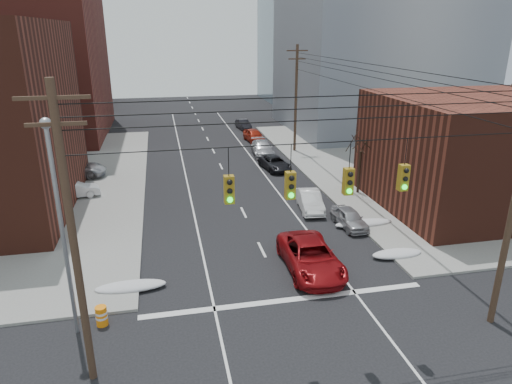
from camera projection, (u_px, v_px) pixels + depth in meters
name	position (u px, v px, depth m)	size (l,w,h in m)	color
sidewalk_ne	(490.00, 158.00, 46.14)	(40.00, 40.00, 0.15)	gray
building_brick_far	(33.00, 70.00, 77.21)	(22.00, 18.00, 12.00)	#4F2217
building_office	(379.00, 29.00, 56.69)	(22.00, 20.00, 25.00)	gray
building_glass	(322.00, 38.00, 81.55)	(20.00, 18.00, 22.00)	gray
building_storefront	(493.00, 152.00, 32.94)	(16.00, 12.00, 8.00)	#4F2217
utility_pole_left	(73.00, 237.00, 15.21)	(2.20, 0.28, 11.00)	#473323
utility_pole_far	(296.00, 97.00, 47.10)	(2.20, 0.28, 11.00)	#473323
traffic_signals	(320.00, 182.00, 16.39)	(17.00, 0.42, 2.02)	black
street_light	(59.00, 213.00, 17.86)	(0.44, 0.44, 9.32)	gray
bare_tree	(359.00, 166.00, 35.55)	(2.09, 2.20, 4.93)	black
snow_nw	(131.00, 286.00, 22.82)	(3.50, 1.08, 0.42)	silver
snow_ne	(397.00, 254.00, 26.16)	(3.00, 1.08, 0.42)	silver
snow_east_far	(364.00, 223.00, 30.30)	(4.00, 1.08, 0.42)	silver
red_pickup	(311.00, 257.00, 24.55)	(2.67, 5.78, 1.61)	maroon
parked_car_a	(349.00, 218.00, 30.08)	(1.46, 3.63, 1.24)	#A8A8AD
parked_car_b	(310.00, 201.00, 32.90)	(1.46, 4.20, 1.38)	white
parked_car_c	(275.00, 163.00, 42.53)	(2.02, 4.39, 1.22)	black
parked_car_d	(262.00, 148.00, 47.47)	(2.00, 4.91, 1.43)	#B1B0B5
parked_car_e	(254.00, 135.00, 53.21)	(1.73, 4.29, 1.46)	#9B200E
parked_car_f	(243.00, 124.00, 60.05)	(1.30, 3.74, 1.23)	black
lot_car_a	(74.00, 190.00, 34.92)	(1.31, 3.75, 1.24)	silver
lot_car_b	(74.00, 169.00, 39.68)	(2.46, 5.34, 1.48)	#ABABB0
lot_car_d	(11.00, 186.00, 35.29)	(1.78, 4.43, 1.51)	silver
construction_barrel	(102.00, 316.00, 20.04)	(0.61, 0.61, 0.91)	orange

